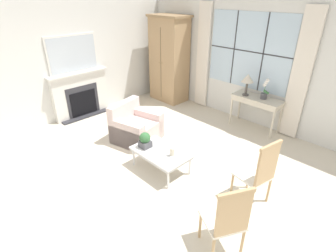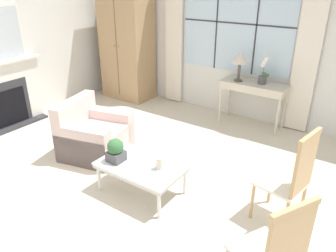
{
  "view_description": "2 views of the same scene",
  "coord_description": "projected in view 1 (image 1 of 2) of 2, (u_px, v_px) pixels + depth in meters",
  "views": [
    {
      "loc": [
        3.03,
        -2.48,
        2.86
      ],
      "look_at": [
        0.14,
        0.34,
        0.77
      ],
      "focal_mm": 28.0,
      "sensor_mm": 36.0,
      "label": 1
    },
    {
      "loc": [
        2.33,
        -2.42,
        2.42
      ],
      "look_at": [
        0.24,
        0.61,
        0.7
      ],
      "focal_mm": 35.0,
      "sensor_mm": 36.0,
      "label": 2
    }
  ],
  "objects": [
    {
      "name": "ground_plane",
      "position": [
        150.0,
        167.0,
        4.78
      ],
      "size": [
        14.0,
        14.0,
        0.0
      ],
      "primitive_type": "plane",
      "color": "beige"
    },
    {
      "name": "wall_back_windowed",
      "position": [
        247.0,
        62.0,
        6.01
      ],
      "size": [
        7.2,
        0.14,
        2.8
      ],
      "color": "silver",
      "rests_on": "ground_plane"
    },
    {
      "name": "wall_left",
      "position": [
        86.0,
        58.0,
        6.43
      ],
      "size": [
        0.06,
        7.2,
        2.8
      ],
      "primitive_type": "cube",
      "color": "silver",
      "rests_on": "ground_plane"
    },
    {
      "name": "fireplace",
      "position": [
        80.0,
        91.0,
        6.49
      ],
      "size": [
        0.34,
        1.48,
        1.98
      ],
      "color": "#2D2D33",
      "rests_on": "ground_plane"
    },
    {
      "name": "armoire",
      "position": [
        169.0,
        59.0,
        7.26
      ],
      "size": [
        1.07,
        0.69,
        2.32
      ],
      "color": "tan",
      "rests_on": "ground_plane"
    },
    {
      "name": "console_table",
      "position": [
        257.0,
        102.0,
        5.82
      ],
      "size": [
        1.1,
        0.44,
        0.76
      ],
      "color": "beige",
      "rests_on": "ground_plane"
    },
    {
      "name": "table_lamp",
      "position": [
        248.0,
        79.0,
        5.74
      ],
      "size": [
        0.27,
        0.27,
        0.49
      ],
      "color": "#4C4742",
      "rests_on": "console_table"
    },
    {
      "name": "potted_orchid",
      "position": [
        265.0,
        91.0,
        5.64
      ],
      "size": [
        0.18,
        0.14,
        0.46
      ],
      "color": "#4C4C51",
      "rests_on": "console_table"
    },
    {
      "name": "armchair_upholstered",
      "position": [
        136.0,
        128.0,
        5.55
      ],
      "size": [
        1.0,
        1.04,
        0.8
      ],
      "color": "beige",
      "rests_on": "ground_plane"
    },
    {
      "name": "side_chair_wooden",
      "position": [
        260.0,
        171.0,
        3.7
      ],
      "size": [
        0.51,
        0.51,
        1.09
      ],
      "color": "white",
      "rests_on": "ground_plane"
    },
    {
      "name": "accent_chair_wooden",
      "position": [
        228.0,
        218.0,
        2.95
      ],
      "size": [
        0.59,
        0.59,
        1.05
      ],
      "color": "beige",
      "rests_on": "ground_plane"
    },
    {
      "name": "coffee_table",
      "position": [
        161.0,
        153.0,
        4.56
      ],
      "size": [
        1.0,
        0.63,
        0.39
      ],
      "color": "silver",
      "rests_on": "ground_plane"
    },
    {
      "name": "potted_plant_small",
      "position": [
        145.0,
        140.0,
        4.6
      ],
      "size": [
        0.2,
        0.2,
        0.29
      ],
      "color": "#4C4C51",
      "rests_on": "coffee_table"
    },
    {
      "name": "pillar_candle",
      "position": [
        172.0,
        152.0,
        4.38
      ],
      "size": [
        0.11,
        0.11,
        0.16
      ],
      "color": "silver",
      "rests_on": "coffee_table"
    }
  ]
}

